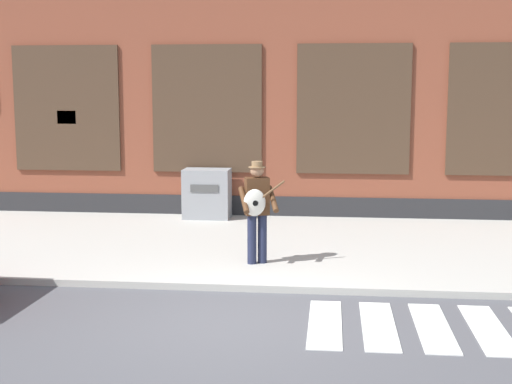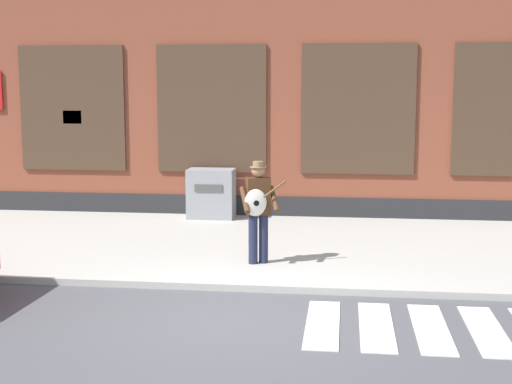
% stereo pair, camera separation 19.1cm
% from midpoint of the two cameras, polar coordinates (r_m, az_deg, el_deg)
% --- Properties ---
extents(ground_plane, '(160.00, 160.00, 0.00)m').
position_cam_midpoint_polar(ground_plane, '(9.32, -2.11, -10.25)').
color(ground_plane, '#4C4C51').
extents(sidewalk, '(28.00, 5.83, 0.11)m').
position_cam_midpoint_polar(sidewalk, '(13.33, 0.49, -4.32)').
color(sidewalk, '#ADAAA3').
rests_on(sidewalk, ground).
extents(building_backdrop, '(28.00, 4.06, 6.27)m').
position_cam_midpoint_polar(building_backdrop, '(17.91, 2.06, 8.81)').
color(building_backdrop, brown).
rests_on(building_backdrop, ground).
extents(busker, '(0.78, 0.67, 1.69)m').
position_cam_midpoint_polar(busker, '(11.59, -0.40, -1.15)').
color(busker, '#1E233D').
rests_on(busker, sidewalk).
extents(utility_box, '(1.02, 0.67, 1.09)m').
position_cam_midpoint_polar(utility_box, '(15.85, -4.29, -0.13)').
color(utility_box, gray).
rests_on(utility_box, sidewalk).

